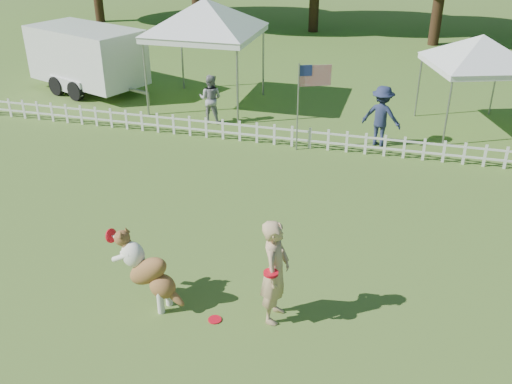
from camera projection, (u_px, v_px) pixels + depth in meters
ground at (246, 305)px, 9.57m from camera, size 120.00×120.00×0.00m
picket_fence at (319, 139)px, 15.44m from camera, size 22.00×0.08×0.60m
handler at (275, 271)px, 8.90m from camera, size 0.45×0.67×1.79m
dog at (149, 271)px, 9.32m from camera, size 1.32×0.67×1.31m
frisbee_on_turf at (215, 320)px, 9.23m from camera, size 0.25×0.25×0.02m
canopy_tent_left at (207, 55)px, 18.24m from camera, size 3.23×3.23×3.33m
canopy_tent_right at (475, 84)px, 16.37m from camera, size 3.35×3.35×2.71m
cargo_trailer at (87, 59)px, 19.91m from camera, size 5.58×3.90×2.25m
flag_pole at (298, 108)px, 15.02m from camera, size 0.87×0.45×2.37m
spectator_a at (211, 99)px, 17.17m from camera, size 0.72×0.57×1.47m
spectator_b at (381, 116)px, 15.49m from camera, size 1.19×0.84×1.67m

